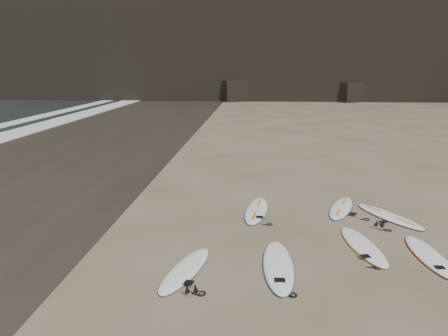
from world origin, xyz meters
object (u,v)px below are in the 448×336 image
at_px(surfboard_2, 363,245).
at_px(surfboard_6, 341,208).
at_px(surfboard_3, 429,256).
at_px(surfboard_7, 389,216).
at_px(surfboard_0, 186,269).
at_px(surfboard_5, 257,210).
at_px(surfboard_1, 278,265).

xyz_separation_m(surfboard_2, surfboard_6, (0.02, 2.89, -0.00)).
distance_m(surfboard_3, surfboard_7, 2.69).
distance_m(surfboard_0, surfboard_3, 5.56).
bearing_deg(surfboard_5, surfboard_7, 3.02).
relative_size(surfboard_1, surfboard_2, 1.08).
bearing_deg(surfboard_1, surfboard_7, 45.06).
bearing_deg(surfboard_2, surfboard_5, 126.98).
bearing_deg(surfboard_6, surfboard_1, -97.63).
relative_size(surfboard_3, surfboard_7, 0.96).
height_order(surfboard_5, surfboard_7, surfboard_5).
xyz_separation_m(surfboard_5, surfboard_6, (2.58, 0.41, -0.00)).
relative_size(surfboard_0, surfboard_2, 0.94).
bearing_deg(surfboard_7, surfboard_3, -116.10).
relative_size(surfboard_0, surfboard_1, 0.87).
relative_size(surfboard_5, surfboard_7, 1.03).
xyz_separation_m(surfboard_2, surfboard_7, (1.26, 2.21, 0.00)).
bearing_deg(surfboard_2, surfboard_6, 80.52).
xyz_separation_m(surfboard_1, surfboard_6, (2.12, 4.12, -0.01)).
distance_m(surfboard_1, surfboard_7, 4.80).
height_order(surfboard_0, surfboard_1, surfboard_1).
bearing_deg(surfboard_3, surfboard_5, 140.28).
bearing_deg(surfboard_7, surfboard_6, 122.74).
distance_m(surfboard_0, surfboard_5, 4.30).
bearing_deg(surfboard_7, surfboard_2, -148.21).
relative_size(surfboard_1, surfboard_7, 1.07).
distance_m(surfboard_5, surfboard_7, 3.83).
relative_size(surfboard_0, surfboard_3, 0.97).
height_order(surfboard_1, surfboard_2, surfboard_1).
height_order(surfboard_0, surfboard_2, surfboard_2).
height_order(surfboard_5, surfboard_6, surfboard_5).
bearing_deg(surfboard_6, surfboard_3, -48.51).
distance_m(surfboard_0, surfboard_7, 6.53).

